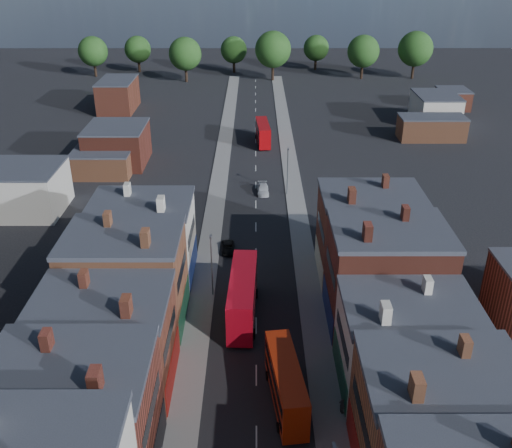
{
  "coord_description": "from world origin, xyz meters",
  "views": [
    {
      "loc": [
        -0.08,
        -27.28,
        38.55
      ],
      "look_at": [
        0.0,
        35.76,
        6.7
      ],
      "focal_mm": 40.0,
      "sensor_mm": 36.0,
      "label": 1
    }
  ],
  "objects_px": {
    "bus_0": "(243,295)",
    "bus_1": "(286,383)",
    "bus_2": "(263,133)",
    "ped_3": "(342,406)",
    "car_2": "(228,248)",
    "car_3": "(263,189)",
    "car_1": "(289,390)"
  },
  "relations": [
    {
      "from": "ped_3",
      "to": "bus_1",
      "type": "bearing_deg",
      "value": 55.68
    },
    {
      "from": "bus_1",
      "to": "ped_3",
      "type": "height_order",
      "value": "bus_1"
    },
    {
      "from": "bus_0",
      "to": "car_3",
      "type": "bearing_deg",
      "value": 87.86
    },
    {
      "from": "car_2",
      "to": "bus_0",
      "type": "bearing_deg",
      "value": -86.42
    },
    {
      "from": "bus_1",
      "to": "car_3",
      "type": "bearing_deg",
      "value": 84.4
    },
    {
      "from": "bus_0",
      "to": "car_2",
      "type": "relative_size",
      "value": 3.03
    },
    {
      "from": "bus_0",
      "to": "ped_3",
      "type": "relative_size",
      "value": 7.73
    },
    {
      "from": "car_1",
      "to": "car_3",
      "type": "relative_size",
      "value": 0.83
    },
    {
      "from": "bus_0",
      "to": "car_3",
      "type": "distance_m",
      "value": 35.0
    },
    {
      "from": "bus_0",
      "to": "car_1",
      "type": "height_order",
      "value": "bus_0"
    },
    {
      "from": "bus_2",
      "to": "car_1",
      "type": "height_order",
      "value": "bus_2"
    },
    {
      "from": "bus_0",
      "to": "car_2",
      "type": "bearing_deg",
      "value": 101.03
    },
    {
      "from": "car_1",
      "to": "ped_3",
      "type": "relative_size",
      "value": 2.41
    },
    {
      "from": "car_3",
      "to": "ped_3",
      "type": "xyz_separation_m",
      "value": [
        6.5,
        -49.65,
        0.24
      ]
    },
    {
      "from": "bus_2",
      "to": "ped_3",
      "type": "distance_m",
      "value": 75.52
    },
    {
      "from": "car_1",
      "to": "car_2",
      "type": "relative_size",
      "value": 0.95
    },
    {
      "from": "bus_2",
      "to": "car_1",
      "type": "bearing_deg",
      "value": -93.13
    },
    {
      "from": "bus_0",
      "to": "bus_2",
      "type": "height_order",
      "value": "bus_0"
    },
    {
      "from": "bus_0",
      "to": "bus_2",
      "type": "xyz_separation_m",
      "value": [
        3.0,
        60.42,
        -0.44
      ]
    },
    {
      "from": "bus_2",
      "to": "car_3",
      "type": "xyz_separation_m",
      "value": [
        -0.3,
        -25.6,
        -1.71
      ]
    },
    {
      "from": "ped_3",
      "to": "car_2",
      "type": "bearing_deg",
      "value": 1.67
    },
    {
      "from": "bus_0",
      "to": "car_3",
      "type": "relative_size",
      "value": 2.66
    },
    {
      "from": "bus_0",
      "to": "bus_1",
      "type": "bearing_deg",
      "value": -70.49
    },
    {
      "from": "car_1",
      "to": "bus_1",
      "type": "bearing_deg",
      "value": -104.51
    },
    {
      "from": "bus_1",
      "to": "car_2",
      "type": "height_order",
      "value": "bus_1"
    },
    {
      "from": "car_3",
      "to": "ped_3",
      "type": "height_order",
      "value": "ped_3"
    },
    {
      "from": "bus_1",
      "to": "ped_3",
      "type": "distance_m",
      "value": 5.4
    },
    {
      "from": "car_3",
      "to": "bus_0",
      "type": "bearing_deg",
      "value": -96.26
    },
    {
      "from": "ped_3",
      "to": "bus_2",
      "type": "bearing_deg",
      "value": -14.74
    },
    {
      "from": "ped_3",
      "to": "bus_0",
      "type": "bearing_deg",
      "value": 12.38
    },
    {
      "from": "bus_0",
      "to": "car_1",
      "type": "xyz_separation_m",
      "value": [
        4.54,
        -12.55,
        -2.2
      ]
    },
    {
      "from": "car_1",
      "to": "car_3",
      "type": "height_order",
      "value": "car_3"
    }
  ]
}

